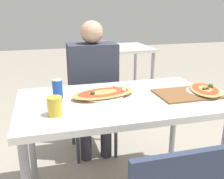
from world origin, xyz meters
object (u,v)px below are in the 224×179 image
person_seated (93,81)px  pizza_main (104,94)px  drink_glass (55,106)px  pizza_second (205,90)px  dining_table (119,109)px  soda_can (58,89)px  chair_far_seated (91,101)px

person_seated → pizza_main: size_ratio=2.59×
drink_glass → pizza_second: 1.03m
dining_table → pizza_second: pizza_second is taller
soda_can → pizza_second: bearing=-9.0°
chair_far_seated → pizza_main: chair_far_seated is taller
pizza_second → pizza_main: bearing=171.0°
person_seated → pizza_second: bearing=135.9°
chair_far_seated → soda_can: 0.75m
chair_far_seated → person_seated: (0.00, -0.11, 0.23)m
chair_far_seated → person_seated: size_ratio=0.69×
drink_glass → pizza_second: (1.03, 0.12, -0.03)m
chair_far_seated → soda_can: size_ratio=6.65×
pizza_main → soda_can: size_ratio=3.74×
pizza_main → soda_can: bearing=170.9°
dining_table → pizza_main: 0.15m
pizza_main → dining_table: bearing=-37.1°
chair_far_seated → person_seated: person_seated is taller
dining_table → pizza_second: (0.61, -0.04, 0.10)m
soda_can → drink_glass: size_ratio=1.18×
person_seated → pizza_main: person_seated is taller
person_seated → dining_table: bearing=95.4°
pizza_main → drink_glass: size_ratio=4.42×
drink_glass → pizza_second: size_ratio=0.28×
dining_table → soda_can: 0.42m
chair_far_seated → soda_can: bearing=61.0°
chair_far_seated → pizza_second: bearing=131.5°
dining_table → drink_glass: size_ratio=12.28×
soda_can → drink_glass: soda_can is taller
dining_table → soda_can: soda_can is taller
pizza_main → person_seated: bearing=86.6°
soda_can → drink_glass: (-0.04, -0.28, -0.01)m
dining_table → chair_far_seated: 0.73m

